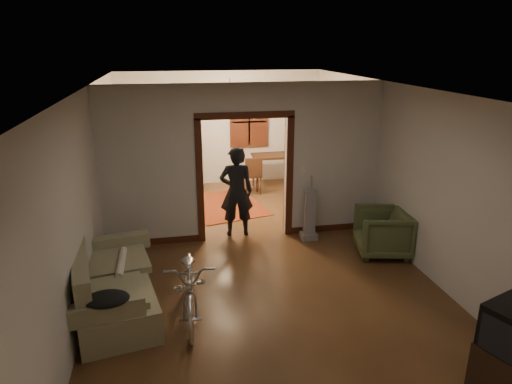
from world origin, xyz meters
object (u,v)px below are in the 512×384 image
object	(u,v)px
locker	(175,152)
bicycle	(191,283)
desk	(275,172)
armchair	(382,232)
person	(236,192)
sofa	(112,277)

from	to	relation	value
locker	bicycle	bearing A→B (deg)	-102.06
bicycle	desk	size ratio (longest dim) A/B	1.56
armchair	desk	world-z (taller)	desk
desk	armchair	bearing A→B (deg)	-82.17
armchair	desk	bearing A→B (deg)	-154.33
desk	person	bearing A→B (deg)	-122.20
bicycle	desk	xyz separation A→B (m)	(2.37, 5.20, -0.04)
armchair	sofa	bearing A→B (deg)	-65.59
armchair	desk	size ratio (longest dim) A/B	0.77
bicycle	person	size ratio (longest dim) A/B	1.03
sofa	person	bearing A→B (deg)	36.31
armchair	desk	distance (m)	4.08
sofa	person	size ratio (longest dim) A/B	1.23
person	locker	world-z (taller)	locker
bicycle	desk	distance (m)	5.72
person	locker	distance (m)	3.19
sofa	locker	world-z (taller)	locker
bicycle	desk	world-z (taller)	bicycle
sofa	armchair	bearing A→B (deg)	0.75
bicycle	locker	bearing A→B (deg)	92.83
sofa	bicycle	distance (m)	1.07
armchair	locker	bearing A→B (deg)	-129.64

